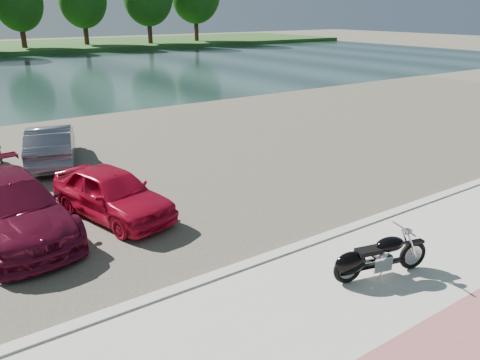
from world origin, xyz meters
name	(u,v)px	position (x,y,z in m)	size (l,w,h in m)	color
ground	(372,283)	(0.00, 0.00, 0.00)	(200.00, 200.00, 0.00)	#595447
promenade	(411,304)	(0.00, -1.00, 0.05)	(60.00, 6.00, 0.10)	#B7B6AD
kerb	(308,244)	(0.00, 2.00, 0.07)	(60.00, 0.30, 0.14)	#B7B6AD
parking_lot	(154,157)	(0.00, 11.00, 0.02)	(60.00, 18.00, 0.04)	#453E37
river	(15,76)	(0.00, 40.00, 0.00)	(120.00, 40.00, 0.00)	#1C3230
motorcycle	(373,258)	(0.04, 0.07, 0.56)	(2.29, 0.93, 1.05)	black
car_3	(12,207)	(-5.84, 6.68, 0.81)	(2.16, 5.32, 1.54)	maroon
car_4	(112,193)	(-3.34, 6.39, 0.74)	(1.66, 4.12, 1.40)	#B50C2B
car_9	(51,145)	(-3.51, 12.35, 0.78)	(1.56, 4.47, 1.47)	slate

